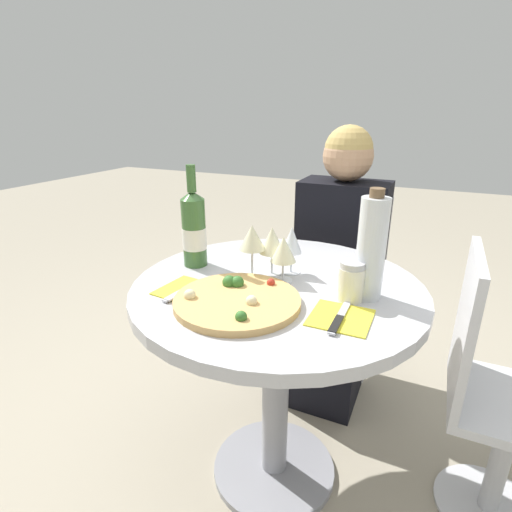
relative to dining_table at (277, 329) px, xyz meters
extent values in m
plane|color=#9E937F|center=(0.00, 0.00, -0.59)|extent=(12.00, 12.00, 0.00)
cylinder|color=gray|center=(0.00, 0.00, -0.58)|extent=(0.44, 0.44, 0.02)
cylinder|color=gray|center=(0.00, 0.00, -0.22)|extent=(0.09, 0.09, 0.69)
cylinder|color=#B7B7BC|center=(0.00, 0.00, 0.14)|extent=(0.88, 0.88, 0.04)
cylinder|color=silver|center=(0.04, 0.67, -0.59)|extent=(0.33, 0.33, 0.01)
cylinder|color=silver|center=(0.04, 0.67, -0.39)|extent=(0.06, 0.06, 0.41)
cube|color=silver|center=(0.04, 0.67, -0.17)|extent=(0.37, 0.37, 0.03)
cube|color=silver|center=(0.04, 0.84, 0.06)|extent=(0.37, 0.02, 0.44)
cube|color=black|center=(0.04, 0.49, -0.37)|extent=(0.32, 0.34, 0.44)
cube|color=black|center=(0.04, 0.67, 0.10)|extent=(0.37, 0.22, 0.52)
sphere|color=tan|center=(0.04, 0.67, 0.47)|extent=(0.21, 0.21, 0.21)
sphere|color=tan|center=(0.04, 0.67, 0.49)|extent=(0.20, 0.20, 0.20)
cylinder|color=silver|center=(0.70, 0.15, -0.59)|extent=(0.33, 0.33, 0.01)
cylinder|color=silver|center=(0.70, 0.15, -0.39)|extent=(0.06, 0.06, 0.41)
cube|color=silver|center=(0.53, 0.15, 0.06)|extent=(0.02, 0.37, 0.44)
cylinder|color=tan|center=(-0.05, -0.17, 0.17)|extent=(0.34, 0.34, 0.02)
sphere|color=#B22D1E|center=(0.00, -0.05, 0.18)|extent=(0.02, 0.02, 0.02)
sphere|color=#336B28|center=(0.01, -0.27, 0.18)|extent=(0.03, 0.03, 0.03)
sphere|color=#336B28|center=(-0.11, -0.11, 0.19)|extent=(0.04, 0.04, 0.04)
sphere|color=beige|center=(-0.17, -0.22, 0.19)|extent=(0.03, 0.03, 0.03)
sphere|color=beige|center=(0.00, -0.18, 0.18)|extent=(0.03, 0.03, 0.03)
sphere|color=#336B28|center=(-0.09, -0.10, 0.19)|extent=(0.04, 0.04, 0.04)
cylinder|color=#38602D|center=(-0.31, 0.03, 0.27)|extent=(0.08, 0.08, 0.22)
cone|color=#38602D|center=(-0.31, 0.03, 0.40)|extent=(0.08, 0.08, 0.03)
cylinder|color=#38602D|center=(-0.31, 0.03, 0.45)|extent=(0.03, 0.03, 0.09)
cylinder|color=silver|center=(-0.31, 0.03, 0.25)|extent=(0.08, 0.08, 0.07)
cylinder|color=silver|center=(0.26, 0.02, 0.30)|extent=(0.08, 0.08, 0.28)
cylinder|color=brown|center=(0.26, 0.02, 0.45)|extent=(0.04, 0.04, 0.02)
cylinder|color=silver|center=(0.22, -0.02, 0.21)|extent=(0.07, 0.07, 0.10)
cylinder|color=#B2B2B7|center=(0.22, -0.02, 0.26)|extent=(0.07, 0.07, 0.02)
cylinder|color=silver|center=(-0.10, 0.03, 0.16)|extent=(0.06, 0.06, 0.00)
cylinder|color=silver|center=(-0.10, 0.03, 0.20)|extent=(0.01, 0.01, 0.08)
cone|color=beige|center=(-0.10, 0.03, 0.28)|extent=(0.08, 0.08, 0.08)
cylinder|color=silver|center=(0.01, 0.03, 0.16)|extent=(0.06, 0.06, 0.00)
cylinder|color=silver|center=(0.01, 0.03, 0.19)|extent=(0.01, 0.01, 0.06)
cone|color=beige|center=(0.01, 0.03, 0.26)|extent=(0.08, 0.08, 0.08)
cylinder|color=silver|center=(-0.05, 0.06, 0.16)|extent=(0.06, 0.06, 0.00)
cylinder|color=silver|center=(-0.05, 0.06, 0.20)|extent=(0.01, 0.01, 0.07)
cone|color=beige|center=(-0.05, 0.06, 0.27)|extent=(0.08, 0.08, 0.08)
cylinder|color=silver|center=(0.01, 0.10, 0.16)|extent=(0.06, 0.06, 0.00)
cylinder|color=silver|center=(0.01, 0.10, 0.19)|extent=(0.01, 0.01, 0.07)
cone|color=silver|center=(0.01, 0.10, 0.27)|extent=(0.06, 0.06, 0.08)
cube|color=yellow|center=(-0.22, -0.16, 0.16)|extent=(0.16, 0.16, 0.00)
cube|color=silver|center=(-0.22, -0.16, 0.16)|extent=(0.04, 0.19, 0.00)
cube|color=silver|center=(-0.22, -0.20, 0.17)|extent=(0.03, 0.09, 0.00)
cube|color=yellow|center=(0.22, -0.13, 0.16)|extent=(0.15, 0.15, 0.00)
cube|color=silver|center=(0.22, -0.13, 0.16)|extent=(0.02, 0.19, 0.00)
cube|color=black|center=(0.22, -0.18, 0.17)|extent=(0.02, 0.09, 0.00)
camera|label=1|loc=(0.40, -1.03, 0.66)|focal=28.00mm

